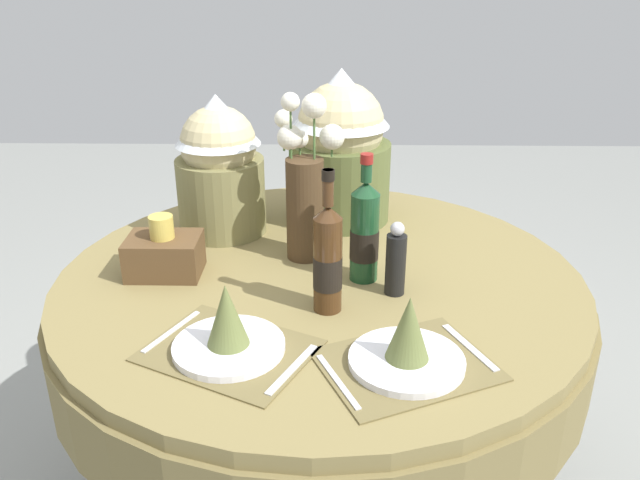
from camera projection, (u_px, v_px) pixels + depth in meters
The scene contains 10 objects.
dining_table at pixel (320, 318), 1.77m from camera, with size 1.41×1.41×0.76m.
place_setting_left at pixel (228, 332), 1.36m from camera, with size 0.42×0.38×0.16m.
place_setting_right at pixel (407, 346), 1.31m from camera, with size 0.42×0.38×0.16m.
flower_vase at pixel (305, 185), 1.73m from camera, with size 0.19×0.15×0.46m.
wine_bottle_left at pixel (365, 232), 1.63m from camera, with size 0.07×0.07×0.34m.
wine_bottle_centre at pixel (328, 259), 1.49m from camera, with size 0.07×0.07×0.35m.
pepper_mill at pixel (396, 261), 1.58m from camera, with size 0.05×0.05×0.19m.
gift_tub_back_left at pixel (219, 161), 1.89m from camera, with size 0.26×0.26×0.42m.
gift_tub_back_centre at pixel (341, 142), 1.97m from camera, with size 0.31×0.31×0.47m.
woven_basket_side_left at pixel (164, 253), 1.69m from camera, with size 0.19×0.14×0.16m.
Camera 1 is at (0.03, -1.53, 1.54)m, focal length 36.29 mm.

